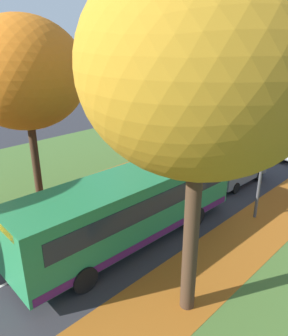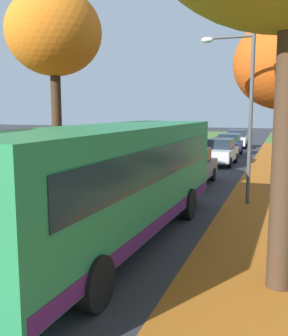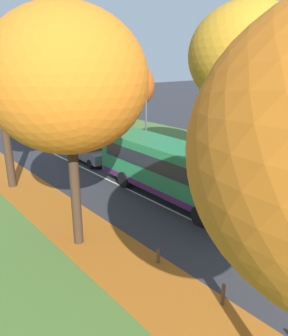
% 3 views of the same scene
% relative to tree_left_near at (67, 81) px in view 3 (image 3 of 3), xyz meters
% --- Properties ---
extents(leaf_litter_left, '(2.80, 60.00, 0.00)m').
position_rel_tree_left_near_xyz_m(leaf_litter_left, '(0.54, 4.63, -6.55)').
color(leaf_litter_left, '#9E5619').
rests_on(leaf_litter_left, grass_verge_left).
extents(grass_verge_right, '(12.00, 90.00, 0.01)m').
position_rel_tree_left_near_xyz_m(grass_verge_right, '(14.34, 10.63, -6.56)').
color(grass_verge_right, '#476B2D').
rests_on(grass_verge_right, ground).
extents(leaf_litter_right, '(2.80, 60.00, 0.00)m').
position_rel_tree_left_near_xyz_m(leaf_litter_right, '(9.74, 4.63, -6.55)').
color(leaf_litter_right, '#9E5619').
rests_on(leaf_litter_right, grass_verge_right).
extents(road_centre_line, '(0.12, 80.00, 0.01)m').
position_rel_tree_left_near_xyz_m(road_centre_line, '(5.14, 10.63, -6.56)').
color(road_centre_line, silver).
rests_on(road_centre_line, ground).
extents(tree_left_near, '(5.84, 5.84, 9.20)m').
position_rel_tree_left_near_xyz_m(tree_left_near, '(0.00, 0.00, 0.00)').
color(tree_left_near, '#382619').
rests_on(tree_left_near, ground).
extents(tree_right_near, '(6.15, 6.15, 10.25)m').
position_rel_tree_left_near_xyz_m(tree_right_near, '(10.31, -0.40, 0.90)').
color(tree_right_near, '#422D1E').
rests_on(tree_right_near, ground).
extents(tree_right_mid, '(4.34, 4.34, 7.29)m').
position_rel_tree_left_near_xyz_m(tree_right_mid, '(10.19, 10.01, -1.24)').
color(tree_right_mid, '#422D1E').
rests_on(tree_right_mid, ground).
extents(bollard_third, '(0.12, 0.12, 0.73)m').
position_rel_tree_left_near_xyz_m(bollard_third, '(1.63, -6.14, -6.19)').
color(bollard_third, '#4C3823').
rests_on(bollard_third, ground).
extents(bollard_fourth, '(0.12, 0.12, 0.61)m').
position_rel_tree_left_near_xyz_m(bollard_fourth, '(1.57, -3.21, -6.26)').
color(bollard_fourth, '#4C3823').
rests_on(bollard_fourth, ground).
extents(streetlamp_right, '(1.89, 0.28, 6.00)m').
position_rel_tree_left_near_xyz_m(streetlamp_right, '(8.81, 6.44, -2.82)').
color(streetlamp_right, '#47474C').
rests_on(streetlamp_right, ground).
extents(bus, '(2.87, 10.46, 2.98)m').
position_rel_tree_left_near_xyz_m(bus, '(6.30, 0.89, -4.86)').
color(bus, '#237A47').
rests_on(bus, ground).
extents(car_grey_lead, '(1.88, 4.25, 1.62)m').
position_rel_tree_left_near_xyz_m(car_grey_lead, '(6.31, 9.48, -5.75)').
color(car_grey_lead, slate).
rests_on(car_grey_lead, ground).
extents(car_silver_following, '(1.85, 4.23, 1.62)m').
position_rel_tree_left_near_xyz_m(car_silver_following, '(6.58, 16.61, -5.75)').
color(car_silver_following, '#B7BABF').
rests_on(car_silver_following, ground).
extents(car_blue_third_in_line, '(1.80, 4.21, 1.62)m').
position_rel_tree_left_near_xyz_m(car_blue_third_in_line, '(6.38, 22.13, -5.75)').
color(car_blue_third_in_line, '#233D9E').
rests_on(car_blue_third_in_line, ground).
extents(car_white_fourth_in_line, '(1.88, 4.25, 1.62)m').
position_rel_tree_left_near_xyz_m(car_white_fourth_in_line, '(6.26, 28.50, -5.75)').
color(car_white_fourth_in_line, silver).
rests_on(car_white_fourth_in_line, ground).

